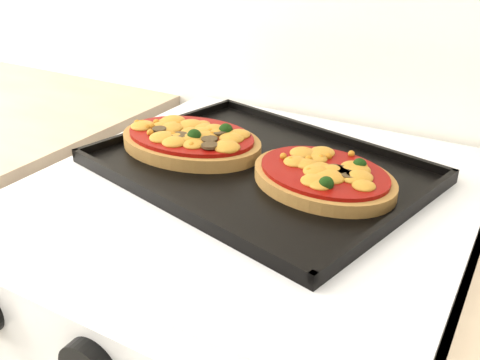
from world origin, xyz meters
The scene contains 4 objects.
control_panel centered at (0.05, 1.39, 0.85)m, with size 0.60×0.02×0.09m, color white.
baking_tray centered at (0.04, 1.73, 0.92)m, with size 0.45×0.33×0.02m, color black.
pizza_left centered at (-0.09, 1.74, 0.94)m, with size 0.23×0.16×0.03m, color #A17037, non-canonical shape.
pizza_right centered at (0.14, 1.73, 0.94)m, with size 0.21×0.16×0.03m, color #A17037, non-canonical shape.
Camera 1 is at (0.37, 1.11, 1.25)m, focal length 40.00 mm.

